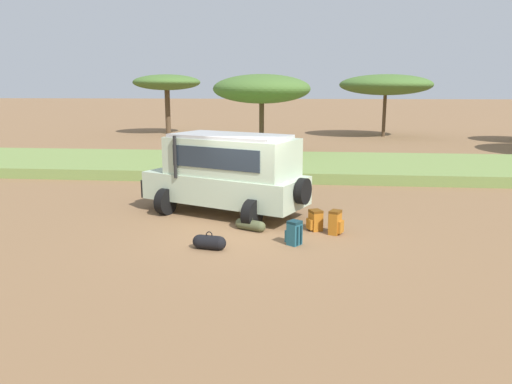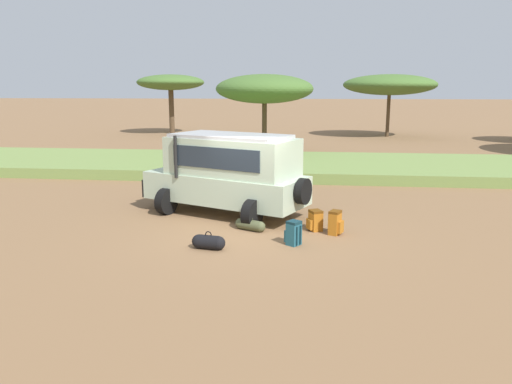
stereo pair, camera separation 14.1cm
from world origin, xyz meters
name	(u,v)px [view 2 (the right image)]	position (x,y,z in m)	size (l,w,h in m)	color
ground_plane	(244,232)	(0.00, 0.00, 0.00)	(320.00, 320.00, 0.00)	olive
grass_bank	(275,165)	(0.00, 10.41, 0.22)	(120.00, 7.00, 0.44)	olive
safari_vehicle	(228,172)	(-0.75, 1.91, 1.29)	(5.38, 3.84, 2.44)	#B2C6A8
backpack_beside_front_wheel	(293,233)	(1.34, -0.92, 0.29)	(0.44, 0.43, 0.61)	#235B6B
backpack_cluster_center	(315,221)	(1.87, 0.42, 0.27)	(0.46, 0.45, 0.56)	#B26619
backpack_near_rear_wheel	(335,223)	(2.40, 0.10, 0.31)	(0.42, 0.43, 0.64)	#B26619
duffel_bag_low_black_case	(250,225)	(0.13, 0.22, 0.15)	(0.86, 0.57, 0.39)	#4C5133
duffel_bag_soft_canvas	(209,242)	(-0.66, -1.47, 0.17)	(0.83, 0.42, 0.44)	black
acacia_tree_far_left	(171,83)	(-10.01, 28.14, 4.17)	(5.52, 5.32, 4.84)	brown
acacia_tree_left_mid	(265,89)	(-0.99, 15.42, 3.71)	(5.42, 5.09, 4.52)	brown
acacia_tree_centre_back	(390,85)	(7.51, 27.51, 3.99)	(7.12, 6.48, 4.80)	brown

